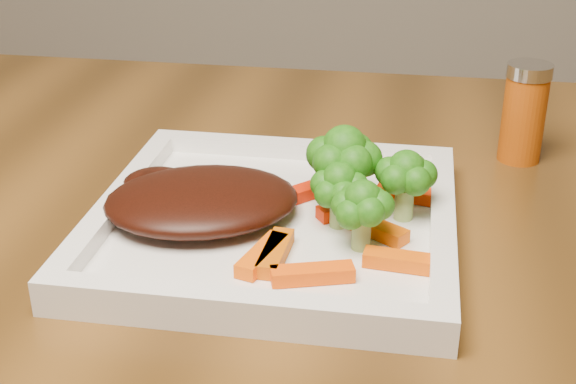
# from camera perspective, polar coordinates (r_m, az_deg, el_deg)

# --- Properties ---
(plate) EXTENTS (0.27, 0.27, 0.01)m
(plate) POSITION_cam_1_polar(r_m,az_deg,el_deg) (0.62, -0.92, -2.53)
(plate) COLOR white
(plate) RESTS_ON dining_table
(steak) EXTENTS (0.18, 0.16, 0.03)m
(steak) POSITION_cam_1_polar(r_m,az_deg,el_deg) (0.61, -6.16, -0.58)
(steak) COLOR black
(steak) RESTS_ON plate
(broccoli_0) EXTENTS (0.07, 0.07, 0.07)m
(broccoli_0) POSITION_cam_1_polar(r_m,az_deg,el_deg) (0.62, 3.98, 1.71)
(broccoli_0) COLOR #2A7413
(broccoli_0) RESTS_ON plate
(broccoli_1) EXTENTS (0.06, 0.06, 0.06)m
(broccoli_1) POSITION_cam_1_polar(r_m,az_deg,el_deg) (0.61, 8.36, 0.84)
(broccoli_1) COLOR #2B7112
(broccoli_1) RESTS_ON plate
(broccoli_2) EXTENTS (0.06, 0.06, 0.06)m
(broccoli_2) POSITION_cam_1_polar(r_m,az_deg,el_deg) (0.57, 5.30, -1.37)
(broccoli_2) COLOR #2A7613
(broccoli_2) RESTS_ON plate
(broccoli_3) EXTENTS (0.06, 0.06, 0.06)m
(broccoli_3) POSITION_cam_1_polar(r_m,az_deg,el_deg) (0.59, 3.67, 0.23)
(broccoli_3) COLOR #2F6210
(broccoli_3) RESTS_ON plate
(carrot_0) EXTENTS (0.06, 0.03, 0.01)m
(carrot_0) POSITION_cam_1_polar(r_m,az_deg,el_deg) (0.54, 1.75, -5.84)
(carrot_0) COLOR #FE4F04
(carrot_0) RESTS_ON plate
(carrot_1) EXTENTS (0.06, 0.02, 0.01)m
(carrot_1) POSITION_cam_1_polar(r_m,az_deg,el_deg) (0.56, 8.28, -4.90)
(carrot_1) COLOR #EB5403
(carrot_1) RESTS_ON plate
(carrot_2) EXTENTS (0.03, 0.06, 0.01)m
(carrot_2) POSITION_cam_1_polar(r_m,az_deg,el_deg) (0.56, -1.85, -4.51)
(carrot_2) COLOR #FF5A04
(carrot_2) RESTS_ON plate
(carrot_3) EXTENTS (0.06, 0.03, 0.01)m
(carrot_3) POSITION_cam_1_polar(r_m,az_deg,el_deg) (0.65, 8.83, -0.16)
(carrot_3) COLOR #FF3504
(carrot_3) RESTS_ON plate
(carrot_4) EXTENTS (0.05, 0.05, 0.01)m
(carrot_4) POSITION_cam_1_polar(r_m,az_deg,el_deg) (0.65, 2.09, 0.29)
(carrot_4) COLOR red
(carrot_4) RESTS_ON plate
(carrot_5) EXTENTS (0.06, 0.04, 0.01)m
(carrot_5) POSITION_cam_1_polar(r_m,az_deg,el_deg) (0.60, 6.06, -2.52)
(carrot_5) COLOR #E65703
(carrot_5) RESTS_ON plate
(carrot_6) EXTENTS (0.05, 0.04, 0.01)m
(carrot_6) POSITION_cam_1_polar(r_m,az_deg,el_deg) (0.62, 4.35, -1.18)
(carrot_6) COLOR red
(carrot_6) RESTS_ON plate
(spice_shaker) EXTENTS (0.05, 0.05, 0.09)m
(spice_shaker) POSITION_cam_1_polar(r_m,az_deg,el_deg) (0.76, 16.44, 5.42)
(spice_shaker) COLOR #AF4809
(spice_shaker) RESTS_ON dining_table
(carrot_7) EXTENTS (0.02, 0.06, 0.01)m
(carrot_7) POSITION_cam_1_polar(r_m,az_deg,el_deg) (0.56, -0.91, -4.36)
(carrot_7) COLOR #D05703
(carrot_7) RESTS_ON plate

